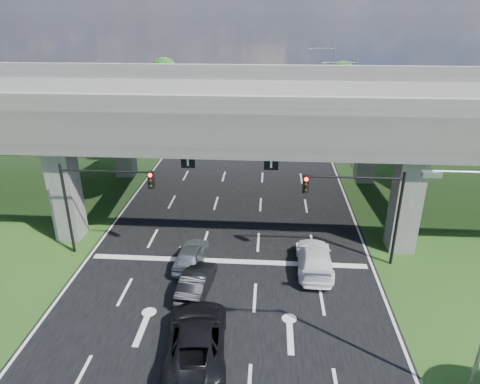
# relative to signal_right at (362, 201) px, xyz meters

# --- Properties ---
(ground) EXTENTS (160.00, 160.00, 0.00)m
(ground) POSITION_rel_signal_right_xyz_m (-7.82, -3.94, -4.19)
(ground) COLOR #214014
(ground) RESTS_ON ground
(road) EXTENTS (18.00, 120.00, 0.03)m
(road) POSITION_rel_signal_right_xyz_m (-7.82, 6.06, -4.17)
(road) COLOR black
(road) RESTS_ON ground
(overpass) EXTENTS (80.00, 15.00, 10.00)m
(overpass) POSITION_rel_signal_right_xyz_m (-7.82, 8.06, 3.73)
(overpass) COLOR #353230
(overpass) RESTS_ON ground
(warehouse) EXTENTS (20.00, 10.00, 4.00)m
(warehouse) POSITION_rel_signal_right_xyz_m (-33.82, 31.06, -2.19)
(warehouse) COLOR #9E9E99
(warehouse) RESTS_ON ground
(signal_right) EXTENTS (5.76, 0.54, 6.00)m
(signal_right) POSITION_rel_signal_right_xyz_m (0.00, 0.00, 0.00)
(signal_right) COLOR black
(signal_right) RESTS_ON ground
(signal_left) EXTENTS (5.76, 0.54, 6.00)m
(signal_left) POSITION_rel_signal_right_xyz_m (-15.65, 0.00, 0.00)
(signal_left) COLOR black
(signal_left) RESTS_ON ground
(streetlight_far) EXTENTS (3.38, 0.25, 10.00)m
(streetlight_far) POSITION_rel_signal_right_xyz_m (2.27, 20.06, 1.66)
(streetlight_far) COLOR gray
(streetlight_far) RESTS_ON ground
(streetlight_beyond) EXTENTS (3.38, 0.25, 10.00)m
(streetlight_beyond) POSITION_rel_signal_right_xyz_m (2.27, 36.06, 1.66)
(streetlight_beyond) COLOR gray
(streetlight_beyond) RESTS_ON ground
(tree_left_near) EXTENTS (4.50, 4.50, 7.80)m
(tree_left_near) POSITION_rel_signal_right_xyz_m (-21.78, 22.06, 0.63)
(tree_left_near) COLOR black
(tree_left_near) RESTS_ON ground
(tree_left_mid) EXTENTS (3.91, 3.90, 6.76)m
(tree_left_mid) POSITION_rel_signal_right_xyz_m (-24.78, 30.06, -0.01)
(tree_left_mid) COLOR black
(tree_left_mid) RESTS_ON ground
(tree_left_far) EXTENTS (4.80, 4.80, 8.32)m
(tree_left_far) POSITION_rel_signal_right_xyz_m (-20.78, 38.06, 0.95)
(tree_left_far) COLOR black
(tree_left_far) RESTS_ON ground
(tree_right_near) EXTENTS (4.20, 4.20, 7.28)m
(tree_right_near) POSITION_rel_signal_right_xyz_m (5.22, 24.06, 0.31)
(tree_right_near) COLOR black
(tree_right_near) RESTS_ON ground
(tree_right_mid) EXTENTS (3.91, 3.90, 6.76)m
(tree_right_mid) POSITION_rel_signal_right_xyz_m (8.22, 32.06, -0.01)
(tree_right_mid) COLOR black
(tree_right_mid) RESTS_ON ground
(tree_right_far) EXTENTS (4.50, 4.50, 7.80)m
(tree_right_far) POSITION_rel_signal_right_xyz_m (4.22, 40.06, 0.63)
(tree_right_far) COLOR black
(tree_right_far) RESTS_ON ground
(car_silver) EXTENTS (1.89, 4.13, 1.37)m
(car_silver) POSITION_rel_signal_right_xyz_m (-10.02, -0.94, -3.47)
(car_silver) COLOR #9C9EA3
(car_silver) RESTS_ON road
(car_dark) EXTENTS (1.83, 4.17, 1.33)m
(car_dark) POSITION_rel_signal_right_xyz_m (-9.23, -3.64, -3.49)
(car_dark) COLOR black
(car_dark) RESTS_ON road
(car_white) EXTENTS (2.10, 5.05, 1.46)m
(car_white) POSITION_rel_signal_right_xyz_m (-2.61, -0.94, -3.43)
(car_white) COLOR white
(car_white) RESTS_ON road
(car_trailing) EXTENTS (3.20, 5.96, 1.59)m
(car_trailing) POSITION_rel_signal_right_xyz_m (-8.49, -8.15, -3.36)
(car_trailing) COLOR black
(car_trailing) RESTS_ON road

